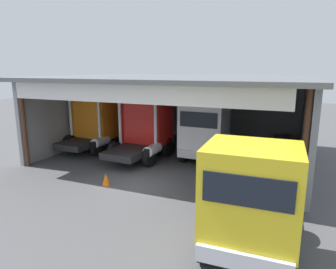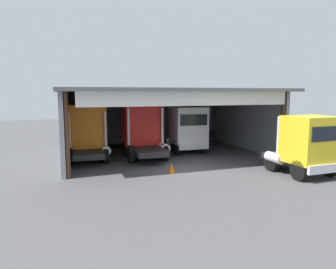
{
  "view_description": "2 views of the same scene",
  "coord_description": "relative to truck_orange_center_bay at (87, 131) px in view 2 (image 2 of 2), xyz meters",
  "views": [
    {
      "loc": [
        6.21,
        -11.35,
        5.17
      ],
      "look_at": [
        0.0,
        3.68,
        1.59
      ],
      "focal_mm": 32.18,
      "sensor_mm": 36.0,
      "label": 1
    },
    {
      "loc": [
        -7.09,
        -16.58,
        4.45
      ],
      "look_at": [
        0.0,
        3.68,
        1.59
      ],
      "focal_mm": 33.23,
      "sensor_mm": 36.0,
      "label": 2
    }
  ],
  "objects": [
    {
      "name": "ground_plane",
      "position": [
        5.38,
        -4.72,
        -1.96
      ],
      "size": [
        80.0,
        80.0,
        0.0
      ],
      "primitive_type": "plane",
      "color": "#4C4C4F",
      "rests_on": "ground"
    },
    {
      "name": "tool_cart",
      "position": [
        11.13,
        3.92,
        -1.46
      ],
      "size": [
        0.9,
        0.6,
        1.0
      ],
      "primitive_type": "cube",
      "color": "black",
      "rests_on": "ground"
    },
    {
      "name": "truck_white_center_left_bay",
      "position": [
        7.22,
        0.08,
        -0.19
      ],
      "size": [
        2.57,
        5.12,
        3.45
      ],
      "rotation": [
        0.0,
        0.0,
        3.11
      ],
      "color": "white",
      "rests_on": "ground"
    },
    {
      "name": "traffic_cone",
      "position": [
        4.1,
        -5.3,
        -1.68
      ],
      "size": [
        0.36,
        0.36,
        0.56
      ],
      "primitive_type": "cone",
      "color": "orange",
      "rests_on": "ground"
    },
    {
      "name": "workshop_shed",
      "position": [
        5.38,
        1.25,
        1.43
      ],
      "size": [
        14.64,
        11.69,
        4.74
      ],
      "color": "gray",
      "rests_on": "ground"
    },
    {
      "name": "truck_red_yard_outside",
      "position": [
        3.73,
        -0.55,
        -0.02
      ],
      "size": [
        2.76,
        4.7,
        3.76
      ],
      "rotation": [
        0.0,
        0.0,
        -0.04
      ],
      "color": "red",
      "rests_on": "ground"
    },
    {
      "name": "truck_orange_center_bay",
      "position": [
        0.0,
        0.0,
        0.0
      ],
      "size": [
        2.72,
        4.69,
        3.69
      ],
      "rotation": [
        0.0,
        0.0,
        -0.06
      ],
      "color": "orange",
      "rests_on": "ground"
    },
    {
      "name": "oil_drum",
      "position": [
        11.4,
        4.92,
        -1.52
      ],
      "size": [
        0.58,
        0.58,
        0.87
      ],
      "primitive_type": "cylinder",
      "color": "#B21E19",
      "rests_on": "ground"
    },
    {
      "name": "truck_yellow_left_bay",
      "position": [
        10.76,
        -8.15,
        -0.26
      ],
      "size": [
        2.64,
        4.53,
        3.26
      ],
      "rotation": [
        0.0,
        0.0,
        3.16
      ],
      "color": "yellow",
      "rests_on": "ground"
    }
  ]
}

